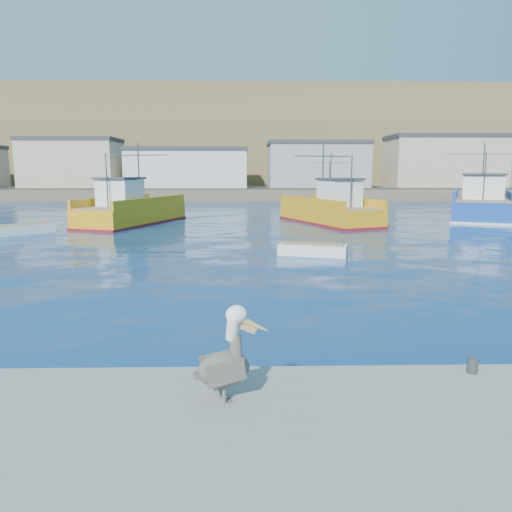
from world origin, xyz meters
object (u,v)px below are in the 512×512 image
at_px(skiff_left, 24,230).
at_px(pelican, 227,361).
at_px(boat_orange, 330,201).
at_px(skiff_mid, 313,251).
at_px(trawler_yellow_a, 131,211).
at_px(trawler_blue, 481,205).
at_px(trawler_yellow_b, 330,211).

height_order(skiff_left, pelican, pelican).
relative_size(boat_orange, skiff_mid, 2.46).
height_order(trawler_yellow_a, boat_orange, trawler_yellow_a).
distance_m(trawler_blue, skiff_mid, 26.67).
bearing_deg(pelican, skiff_left, 119.28).
bearing_deg(trawler_yellow_b, boat_orange, 80.71).
xyz_separation_m(trawler_yellow_b, boat_orange, (2.24, 13.70, 0.02)).
bearing_deg(trawler_yellow_a, trawler_blue, 8.58).
distance_m(trawler_yellow_a, pelican, 33.50).
bearing_deg(skiff_mid, pelican, -102.23).
xyz_separation_m(trawler_blue, skiff_left, (-36.23, -10.73, -0.90)).
xyz_separation_m(trawler_yellow_a, pelican, (8.81, -32.32, 0.13)).
bearing_deg(skiff_left, boat_orange, 39.84).
bearing_deg(skiff_left, trawler_yellow_b, 16.38).
bearing_deg(boat_orange, trawler_yellow_b, -99.29).
bearing_deg(skiff_mid, trawler_blue, 47.96).
bearing_deg(skiff_mid, skiff_left, 153.74).
xyz_separation_m(skiff_left, pelican, (14.67, -26.17, 0.91)).
bearing_deg(trawler_blue, skiff_left, -163.51).
bearing_deg(trawler_blue, boat_orange, 142.16).
height_order(trawler_yellow_b, skiff_mid, trawler_yellow_b).
relative_size(trawler_blue, boat_orange, 1.61).
xyz_separation_m(trawler_blue, pelican, (-21.56, -36.90, 0.01)).
height_order(trawler_yellow_a, skiff_mid, trawler_yellow_a).
distance_m(skiff_left, pelican, 30.02).
xyz_separation_m(trawler_blue, skiff_mid, (-17.85, -19.80, -0.93)).
bearing_deg(trawler_yellow_a, pelican, -74.75).
distance_m(trawler_yellow_a, skiff_mid, 19.72).
height_order(trawler_yellow_b, pelican, trawler_yellow_b).
xyz_separation_m(skiff_mid, pelican, (-3.71, -17.10, 0.94)).
bearing_deg(trawler_yellow_a, skiff_mid, -50.55).
distance_m(trawler_yellow_b, boat_orange, 13.88).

